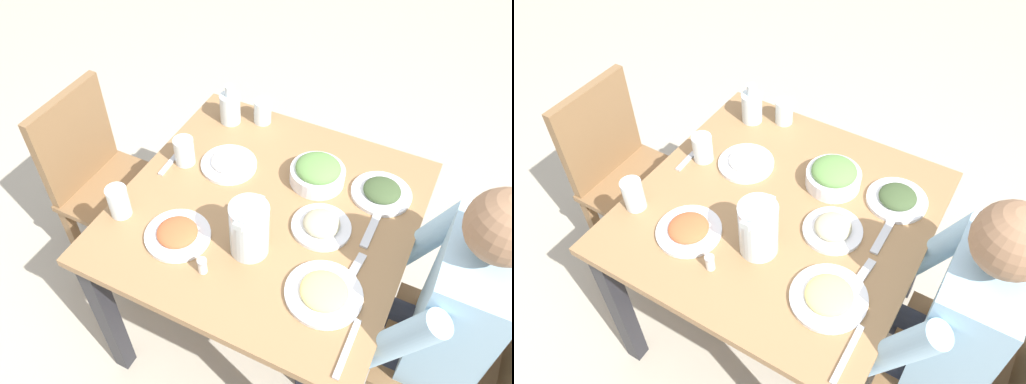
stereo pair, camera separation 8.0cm
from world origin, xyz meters
The scene contains 21 objects.
ground_plane centered at (0.00, 0.00, 0.00)m, with size 8.00×8.00×0.00m, color #B7AD99.
dining_table centered at (0.00, 0.00, 0.62)m, with size 0.96×0.96×0.74m.
chair_near centered at (-0.08, -0.77, 0.50)m, with size 0.40×0.40×0.89m.
chair_far centered at (0.03, 0.77, 0.50)m, with size 0.40×0.40×0.89m.
diner_near centered at (-0.08, -0.56, 0.65)m, with size 0.48×0.53×1.18m.
water_pitcher centered at (-0.17, -0.03, 0.84)m, with size 0.16×0.12×0.19m.
salad_bowl centered at (0.19, -0.10, 0.78)m, with size 0.19×0.19×0.09m.
plate_yoghurt centered at (0.12, 0.21, 0.76)m, with size 0.20×0.20×0.05m.
plate_beans centered at (0.00, -0.20, 0.76)m, with size 0.19×0.19×0.05m.
plate_dolmas centered at (0.23, -0.32, 0.76)m, with size 0.20×0.20×0.05m.
plate_rice_curry centered at (-0.24, 0.20, 0.75)m, with size 0.21×0.21×0.04m.
plate_fries centered at (-0.23, -0.29, 0.75)m, with size 0.23×0.23×0.04m.
water_glass_near_right centered at (0.07, 0.36, 0.79)m, with size 0.07×0.07×0.10m, color silver.
water_glass_far_right centered at (0.41, 0.21, 0.79)m, with size 0.07×0.07×0.10m, color silver.
water_glass_center centered at (-0.23, 0.42, 0.80)m, with size 0.07×0.07×0.11m, color silver.
oil_carafe centered at (0.35, 0.33, 0.80)m, with size 0.08×0.08×0.16m.
salt_shaker centered at (-0.31, 0.06, 0.77)m, with size 0.03×0.03×0.05m.
fork_near centered at (0.07, -0.34, 0.74)m, with size 0.17×0.03×0.01m, color silver.
knife_near centered at (-0.35, -0.41, 0.74)m, with size 0.18×0.02×0.01m, color silver.
fork_far centered at (-0.13, -0.34, 0.74)m, with size 0.17×0.03×0.01m, color silver.
knife_far centered at (0.06, 0.41, 0.74)m, with size 0.18×0.02×0.01m, color silver.
Camera 2 is at (-0.97, -0.54, 2.00)m, focal length 35.44 mm.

